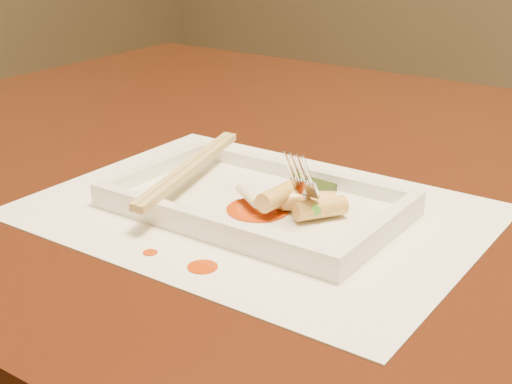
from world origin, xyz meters
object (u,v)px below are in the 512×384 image
Objects in this scene: table at (378,257)px; fork at (336,133)px; plate_base at (256,206)px; chopstick_a at (186,167)px; placemat at (256,211)px.

fork is (0.02, -0.15, 0.18)m from table.
plate_base is 0.08m from chopstick_a.
plate_base reaches higher than table.
chopstick_a is (-0.08, 0.00, 0.02)m from plate_base.
plate_base is 1.86× the size of fork.
placemat is 1.54× the size of plate_base.
table is 10.00× the size of fork.
fork is (0.07, 0.02, 0.08)m from plate_base.
table is 6.49× the size of chopstick_a.
chopstick_a reaches higher than plate_base.
plate_base is (0.00, 0.00, 0.00)m from placemat.
table is at bearing 51.28° from chopstick_a.
fork is (0.15, 0.02, 0.06)m from chopstick_a.
chopstick_a reaches higher than placemat.
table is 0.20m from plate_base.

